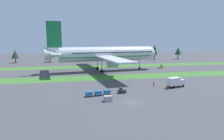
% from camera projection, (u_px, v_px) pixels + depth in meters
% --- Properties ---
extents(ground_plane, '(400.00, 400.00, 0.00)m').
position_uv_depth(ground_plane, '(132.00, 102.00, 57.72)').
color(ground_plane, '#47474C').
extents(grass_strip_near, '(320.00, 12.45, 0.01)m').
position_uv_depth(grass_strip_near, '(107.00, 77.00, 94.40)').
color(grass_strip_near, '#3D752D').
rests_on(grass_strip_near, ground).
extents(grass_strip_far, '(320.00, 12.45, 0.01)m').
position_uv_depth(grass_strip_far, '(96.00, 67.00, 130.12)').
color(grass_strip_far, '#3D752D').
rests_on(grass_strip_far, ground).
extents(airliner, '(60.15, 74.67, 25.65)m').
position_uv_depth(airliner, '(104.00, 54.00, 111.09)').
color(airliner, silver).
rests_on(airliner, ground).
extents(baggage_tug, '(2.79, 1.74, 1.97)m').
position_uv_depth(baggage_tug, '(122.00, 91.00, 67.16)').
color(baggage_tug, '#2D333D').
rests_on(baggage_tug, ground).
extents(cargo_dolly_lead, '(2.43, 1.87, 1.55)m').
position_uv_depth(cargo_dolly_lead, '(107.00, 92.00, 65.29)').
color(cargo_dolly_lead, '#A3A3A8').
rests_on(cargo_dolly_lead, ground).
extents(cargo_dolly_second, '(2.43, 1.87, 1.55)m').
position_uv_depth(cargo_dolly_second, '(98.00, 93.00, 64.21)').
color(cargo_dolly_second, '#A3A3A8').
rests_on(cargo_dolly_second, ground).
extents(cargo_dolly_third, '(2.43, 1.87, 1.55)m').
position_uv_depth(cargo_dolly_third, '(89.00, 94.00, 63.14)').
color(cargo_dolly_third, '#A3A3A8').
rests_on(cargo_dolly_third, ground).
extents(catering_truck, '(7.31, 4.02, 3.58)m').
position_uv_depth(catering_truck, '(176.00, 82.00, 75.07)').
color(catering_truck, silver).
rests_on(catering_truck, ground).
extents(pushback_tractor, '(2.73, 1.59, 1.97)m').
position_uv_depth(pushback_tractor, '(161.00, 67.00, 123.10)').
color(pushback_tractor, yellow).
rests_on(pushback_tractor, ground).
extents(ground_crew_marshaller, '(0.52, 0.36, 1.74)m').
position_uv_depth(ground_crew_marshaller, '(154.00, 83.00, 77.30)').
color(ground_crew_marshaller, black).
rests_on(ground_crew_marshaller, ground).
extents(ground_crew_loader, '(0.36, 0.48, 1.74)m').
position_uv_depth(ground_crew_loader, '(167.00, 88.00, 70.81)').
color(ground_crew_loader, black).
rests_on(ground_crew_loader, ground).
extents(uld_container_0, '(2.04, 1.65, 1.55)m').
position_uv_depth(uld_container_0, '(108.00, 98.00, 58.63)').
color(uld_container_0, '#A3A3A8').
rests_on(uld_container_0, ground).
extents(uld_container_1, '(2.07, 1.69, 1.57)m').
position_uv_depth(uld_container_1, '(108.00, 98.00, 58.56)').
color(uld_container_1, '#A3A3A8').
rests_on(uld_container_1, ground).
extents(taxiway_marker_0, '(0.44, 0.44, 0.52)m').
position_uv_depth(taxiway_marker_0, '(67.00, 81.00, 85.60)').
color(taxiway_marker_0, orange).
rests_on(taxiway_marker_0, ground).
extents(taxiway_marker_1, '(0.44, 0.44, 0.62)m').
position_uv_depth(taxiway_marker_1, '(131.00, 78.00, 91.32)').
color(taxiway_marker_1, orange).
rests_on(taxiway_marker_1, ground).
extents(taxiway_marker_2, '(0.44, 0.44, 0.50)m').
position_uv_depth(taxiway_marker_2, '(50.00, 82.00, 83.28)').
color(taxiway_marker_2, orange).
rests_on(taxiway_marker_2, ground).
extents(taxiway_marker_3, '(0.44, 0.44, 0.65)m').
position_uv_depth(taxiway_marker_3, '(102.00, 79.00, 89.68)').
color(taxiway_marker_3, orange).
rests_on(taxiway_marker_3, ground).
extents(distant_tree_line, '(150.85, 10.12, 12.49)m').
position_uv_depth(distant_tree_line, '(91.00, 52.00, 160.16)').
color(distant_tree_line, '#4C3823').
rests_on(distant_tree_line, ground).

